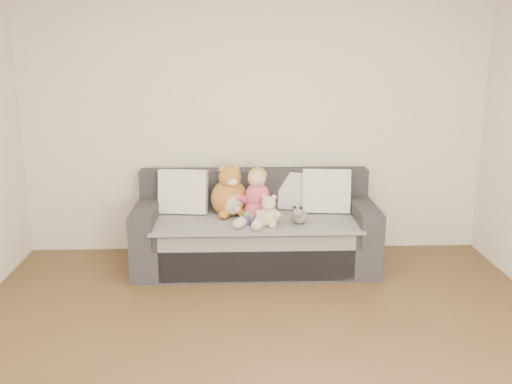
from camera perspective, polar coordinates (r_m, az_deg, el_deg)
room_shell at (r=3.52m, az=0.96°, el=2.80°), size 5.00×5.00×5.00m
sofa at (r=5.36m, az=-0.07°, el=-4.06°), size 2.20×0.94×0.85m
cushion_left at (r=5.40m, az=-7.28°, el=0.05°), size 0.47×0.26×0.43m
cushion_right_back at (r=5.49m, az=4.39°, el=0.08°), size 0.43×0.28×0.37m
cushion_right_front at (r=5.43m, az=7.04°, el=0.12°), size 0.47×0.25×0.42m
toddler at (r=5.13m, az=0.01°, el=-0.65°), size 0.34×0.50×0.49m
plush_cat at (r=5.30m, az=-2.61°, el=-0.28°), size 0.42×0.40×0.52m
teddy_bear at (r=4.98m, az=1.27°, el=-2.14°), size 0.22×0.18×0.29m
plush_cow at (r=5.07m, az=4.31°, el=-2.37°), size 0.15×0.22×0.18m
sippy_cup at (r=5.02m, az=-0.99°, el=-2.61°), size 0.12×0.09×0.13m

